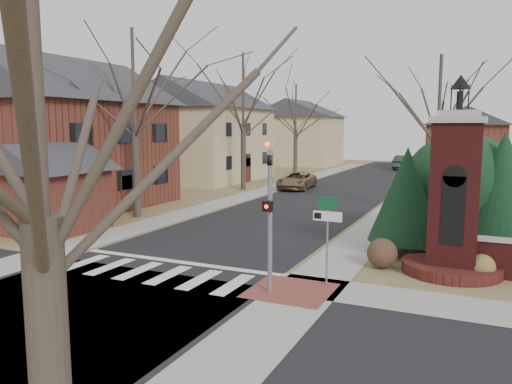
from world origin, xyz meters
The scene contains 27 objects.
ground centered at (0.00, 0.00, 0.00)m, with size 120.00×120.00×0.00m, color brown.
main_street centered at (0.00, 22.00, 0.01)m, with size 8.00×70.00×0.01m, color black.
cross_street centered at (0.00, -3.00, 0.01)m, with size 120.00×8.00×0.01m, color black.
crosswalk_zone centered at (0.00, 0.80, 0.01)m, with size 8.00×2.20×0.02m, color silver.
stop_bar centered at (0.00, 2.30, 0.01)m, with size 8.00×0.35×0.02m, color silver.
sidewalk_right_main centered at (5.20, 22.00, 0.01)m, with size 2.00×60.00×0.02m, color gray.
sidewalk_left centered at (-5.20, 22.00, 0.01)m, with size 2.00×60.00×0.02m, color gray.
curb_apron centered at (4.80, 1.00, 0.01)m, with size 2.40×2.40×0.02m, color brown.
traffic_signal_pole centered at (4.30, 0.57, 2.59)m, with size 0.28×0.41×4.50m.
sign_post centered at (5.59, 1.99, 1.95)m, with size 0.90×0.07×2.75m.
brick_gate_monument centered at (9.00, 4.99, 2.17)m, with size 3.20×3.20×6.47m.
house_brick_left centered at (-13.01, 9.99, 4.66)m, with size 9.80×11.80×9.42m.
house_stucco_left centered at (-13.50, 27.00, 4.59)m, with size 9.80×12.80×9.28m.
garage_left centered at (-8.52, 4.49, 2.24)m, with size 4.80×4.80×4.29m.
house_distant_left centered at (-12.01, 48.00, 4.25)m, with size 10.80×8.80×8.53m.
house_distant_right centered at (7.99, 47.99, 3.65)m, with size 8.80×8.80×7.30m.
evergreen_near centered at (7.20, 7.00, 2.30)m, with size 2.80×2.80×4.10m.
evergreen_mid centered at (10.50, 8.20, 2.60)m, with size 3.40×3.40×4.70m.
evergreen_mass centered at (9.00, 9.50, 2.40)m, with size 4.80×4.80×4.80m, color black.
bare_tree_0 centered at (-7.00, 9.00, 7.70)m, with size 8.05×8.05×11.15m.
bare_tree_1 centered at (-7.00, 22.00, 8.03)m, with size 8.40×8.40×11.64m.
bare_tree_2 centered at (-7.50, 35.00, 7.03)m, with size 7.35×7.35×10.19m.
bare_tree_3 centered at (7.50, 16.00, 6.69)m, with size 7.00×7.00×9.70m.
pickup_truck centered at (-3.40, 24.09, 0.67)m, with size 2.23×4.84×1.34m, color brown.
distant_car centered at (1.60, 45.92, 0.81)m, with size 1.71×4.89×1.61m, color #32363A.
dry_shrub_left centered at (6.80, 4.60, 0.52)m, with size 1.04×1.04×1.04m, color #4B3122.
dry_shrub_right centered at (9.93, 4.60, 0.41)m, with size 0.82×0.82×0.82m, color olive.
Camera 1 is at (9.79, -12.39, 4.84)m, focal length 35.00 mm.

